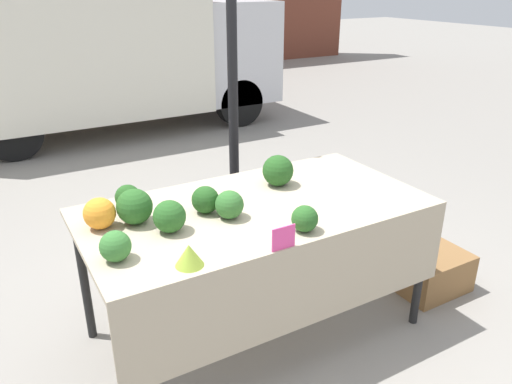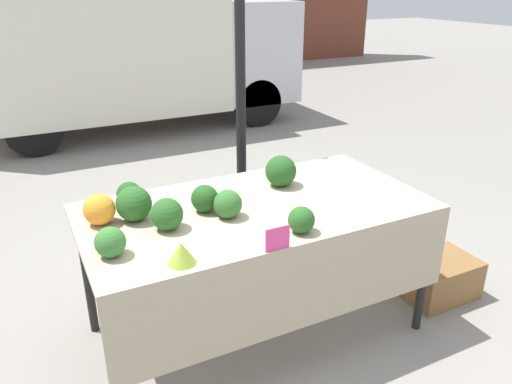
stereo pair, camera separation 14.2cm
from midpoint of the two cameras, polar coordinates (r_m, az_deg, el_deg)
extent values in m
plane|color=gray|center=(3.19, 1.32, -15.34)|extent=(40.00, 40.00, 0.00)
cylinder|color=black|center=(3.53, -0.58, 8.87)|extent=(0.07, 0.07, 2.23)
cube|color=silver|center=(7.24, -17.87, 16.50)|extent=(3.30, 1.87, 1.94)
cube|color=silver|center=(7.94, -1.10, 16.07)|extent=(1.14, 1.72, 1.40)
cylinder|color=black|center=(7.34, 0.69, 10.21)|extent=(0.68, 0.22, 0.68)
cylinder|color=black|center=(8.67, -3.95, 12.17)|extent=(0.68, 0.22, 0.68)
cylinder|color=black|center=(6.57, -23.53, 6.73)|extent=(0.68, 0.22, 0.68)
cylinder|color=black|center=(8.03, -24.42, 9.30)|extent=(0.68, 0.22, 0.68)
cube|color=tan|center=(2.75, 1.48, -1.83)|extent=(1.90, 0.99, 0.03)
cube|color=tan|center=(2.51, 6.75, -11.13)|extent=(1.90, 0.01, 0.46)
cylinder|color=black|center=(2.39, -13.58, -19.12)|extent=(0.05, 0.05, 0.81)
cylinder|color=black|center=(3.15, 19.92, -8.55)|extent=(0.05, 0.05, 0.81)
cylinder|color=black|center=(3.09, -17.54, -8.90)|extent=(0.05, 0.05, 0.81)
cylinder|color=black|center=(3.70, 10.46, -2.53)|extent=(0.05, 0.05, 0.81)
sphere|color=orange|center=(2.61, -16.00, -1.96)|extent=(0.16, 0.16, 0.16)
cone|color=#93B238|center=(2.20, -6.66, -6.98)|extent=(0.13, 0.13, 0.10)
sphere|color=#285B23|center=(2.61, -12.28, -1.33)|extent=(0.18, 0.18, 0.18)
sphere|color=#23511E|center=(2.98, 4.21, 2.39)|extent=(0.19, 0.19, 0.19)
sphere|color=#336B2D|center=(2.58, -1.67, -1.40)|extent=(0.15, 0.15, 0.15)
sphere|color=#387533|center=(2.30, -14.63, -5.59)|extent=(0.14, 0.14, 0.14)
sphere|color=#23511E|center=(2.66, -4.36, -0.77)|extent=(0.15, 0.15, 0.15)
sphere|color=#285B23|center=(2.49, -8.55, -2.55)|extent=(0.16, 0.16, 0.16)
sphere|color=#285B23|center=(2.45, 6.87, -3.20)|extent=(0.13, 0.13, 0.13)
sphere|color=#23511E|center=(2.78, -12.88, -0.27)|extent=(0.14, 0.14, 0.14)
cube|color=#EF4793|center=(2.29, 4.26, -5.35)|extent=(0.12, 0.01, 0.11)
cube|color=olive|center=(3.65, 21.20, -9.12)|extent=(0.48, 0.35, 0.27)
camera|label=1|loc=(0.07, -88.50, 0.64)|focal=35.00mm
camera|label=2|loc=(0.07, 91.50, -0.64)|focal=35.00mm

